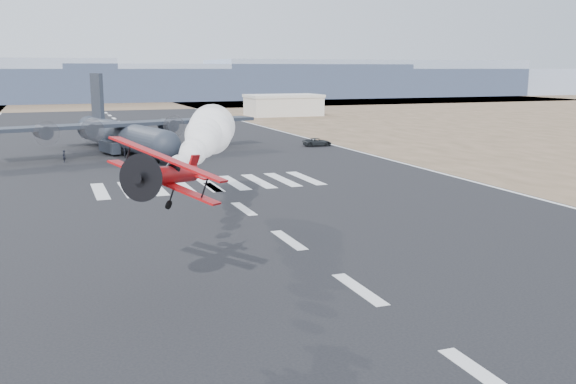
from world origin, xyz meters
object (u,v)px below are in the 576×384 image
transport_aircraft (124,133)px  crew_a (125,153)px  crew_h (161,152)px  hangar_right (283,105)px  crew_b (137,150)px  support_vehicle (317,142)px  crew_d (166,154)px  aerobatic_biplane (169,175)px  crew_c (113,151)px  crew_f (171,150)px  crew_e (188,154)px  crew_g (64,156)px

transport_aircraft → crew_a: (-0.53, -5.26, -2.37)m
crew_a → crew_h: size_ratio=0.85×
hangar_right → crew_b: size_ratio=12.50×
hangar_right → crew_h: 89.44m
support_vehicle → crew_d: size_ratio=3.02×
aerobatic_biplane → crew_c: (3.12, 64.47, -6.50)m
transport_aircraft → support_vehicle: transport_aircraft is taller
crew_a → crew_c: size_ratio=0.93×
crew_h → support_vehicle: bearing=-177.5°
crew_b → crew_c: crew_c is taller
support_vehicle → crew_b: size_ratio=2.99×
aerobatic_biplane → transport_aircraft: 67.90m
crew_f → support_vehicle: bearing=32.0°
crew_b → crew_e: (6.35, -7.08, 0.03)m
crew_b → support_vehicle: bearing=-151.6°
crew_d → hangar_right: bearing=-110.7°
crew_h → transport_aircraft: bearing=-66.7°
crew_a → support_vehicle: bearing=-60.8°
hangar_right → aerobatic_biplane: size_ratio=3.11×
crew_c → crew_f: crew_f is taller
support_vehicle → crew_h: crew_h is taller
crew_a → crew_d: (5.42, -3.68, 0.02)m
hangar_right → crew_a: bearing=-125.3°
crew_e → crew_f: (-1.34, 5.58, 0.00)m
crew_b → crew_h: crew_h is taller
support_vehicle → crew_c: bearing=95.0°
crew_d → aerobatic_biplane: bearing=90.7°
crew_b → crew_e: 9.51m
crew_c → crew_d: bearing=-122.0°
crew_e → crew_a: bearing=100.7°
crew_f → crew_g: 15.77m
hangar_right → support_vehicle: bearing=-105.7°
support_vehicle → crew_b: bearing=95.2°
crew_h → crew_b: bearing=-62.1°
transport_aircraft → support_vehicle: 32.22m
crew_b → crew_d: size_ratio=1.01×
aerobatic_biplane → crew_g: aerobatic_biplane is taller
crew_f → transport_aircraft: bearing=169.8°
crew_a → crew_g: 8.75m
crew_e → crew_g: (-16.95, 3.35, 0.01)m
crew_f → crew_a: bearing=-149.4°
support_vehicle → crew_h: 28.12m
crew_a → crew_b: 2.94m
hangar_right → crew_a: hangar_right is taller
hangar_right → crew_b: hangar_right is taller
crew_b → crew_g: 11.24m
crew_a → crew_g: bearing=123.2°
crew_c → crew_a: bearing=-138.0°
crew_f → crew_h: crew_h is taller
crew_c → crew_f: 8.57m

